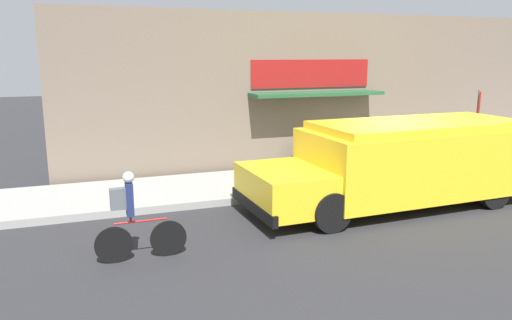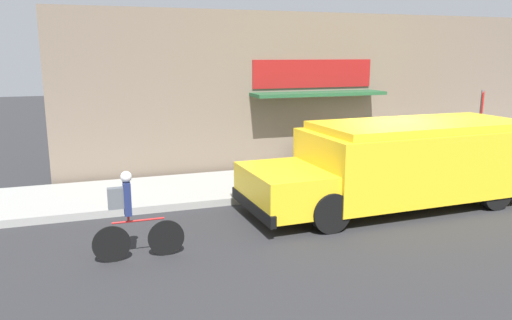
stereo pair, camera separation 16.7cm
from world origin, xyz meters
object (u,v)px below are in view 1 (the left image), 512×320
school_bus (403,161)px  cyclist (133,218)px  stop_sign_post (478,116)px  trash_bin (305,155)px

school_bus → cyclist: 6.43m
stop_sign_post → school_bus: bearing=-154.2°
school_bus → trash_bin: 3.71m
stop_sign_post → trash_bin: size_ratio=3.01×
cyclist → school_bus: bearing=10.8°
stop_sign_post → trash_bin: (-4.75, 1.69, -1.17)m
cyclist → stop_sign_post: size_ratio=0.68×
trash_bin → stop_sign_post: bearing=-19.6°
stop_sign_post → trash_bin: 5.17m
cyclist → trash_bin: 7.29m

